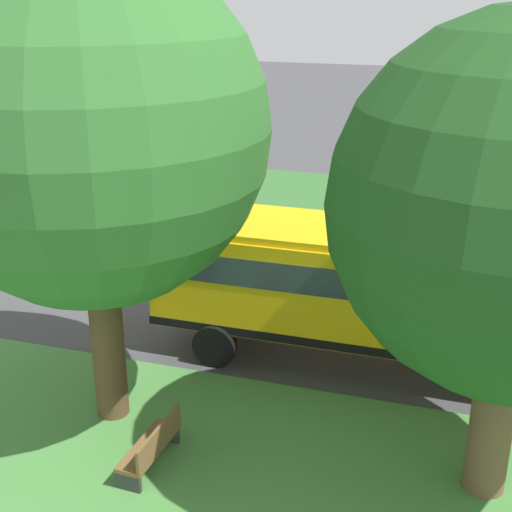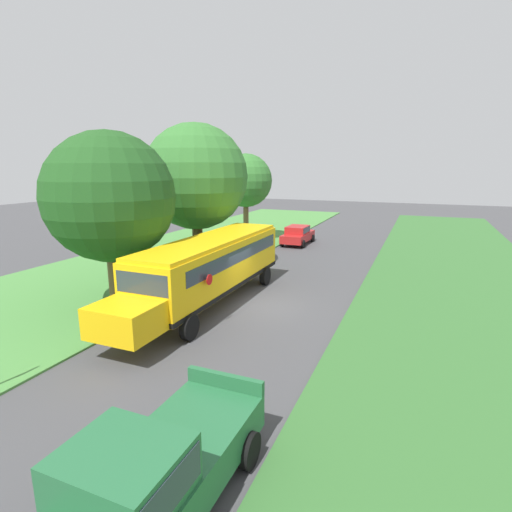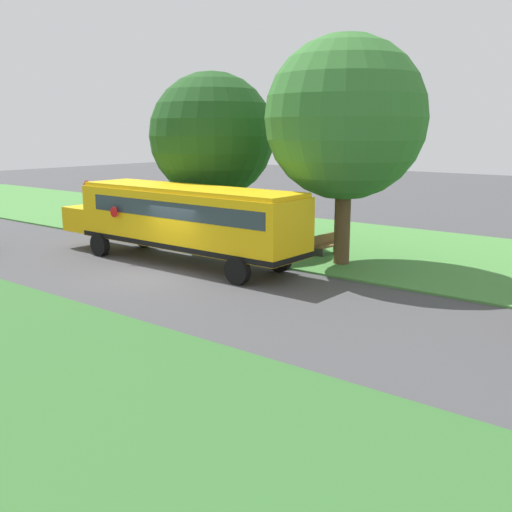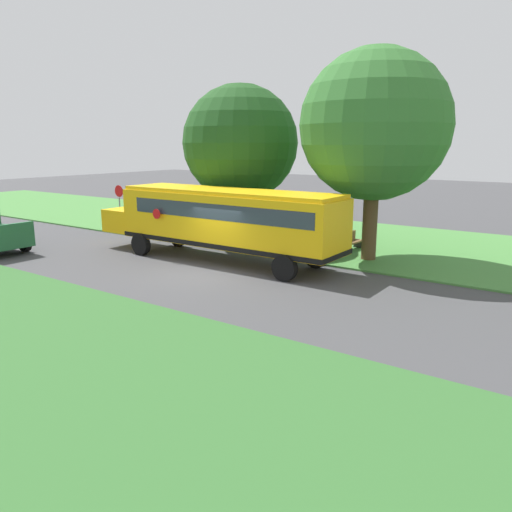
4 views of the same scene
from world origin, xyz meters
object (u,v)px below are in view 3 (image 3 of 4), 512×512
object	(u,v)px
school_bus	(183,217)
oak_tree_beside_bus	(212,137)
park_bench	(327,244)
oak_tree_roadside_mid	(344,116)
stop_sign	(88,199)
trash_bin	(85,220)

from	to	relation	value
school_bus	oak_tree_beside_bus	world-z (taller)	oak_tree_beside_bus
park_bench	oak_tree_roadside_mid	bearing A→B (deg)	48.42
oak_tree_roadside_mid	park_bench	world-z (taller)	oak_tree_roadside_mid
oak_tree_beside_bus	oak_tree_roadside_mid	size ratio (longest dim) A/B	0.89
oak_tree_beside_bus	oak_tree_roadside_mid	bearing A→B (deg)	89.48
oak_tree_roadside_mid	stop_sign	distance (m)	15.33
trash_bin	park_bench	bearing A→B (deg)	99.12
school_bus	trash_bin	bearing A→B (deg)	-104.61
oak_tree_beside_bus	stop_sign	world-z (taller)	oak_tree_beside_bus
school_bus	oak_tree_roadside_mid	world-z (taller)	oak_tree_roadside_mid
park_bench	trash_bin	bearing A→B (deg)	-80.88
stop_sign	park_bench	world-z (taller)	stop_sign
oak_tree_beside_bus	oak_tree_roadside_mid	distance (m)	7.13
trash_bin	oak_tree_roadside_mid	bearing A→B (deg)	94.02
stop_sign	park_bench	size ratio (longest dim) A/B	1.69
oak_tree_beside_bus	park_bench	distance (m)	7.41
oak_tree_beside_bus	trash_bin	xyz separation A→B (m)	(1.17, -8.64, -4.58)
stop_sign	trash_bin	world-z (taller)	stop_sign
oak_tree_beside_bus	oak_tree_roadside_mid	xyz separation A→B (m)	(0.06, 7.08, 0.87)
stop_sign	park_bench	xyz separation A→B (m)	(-2.74, 13.32, -1.26)
oak_tree_beside_bus	park_bench	bearing A→B (deg)	101.25
park_bench	trash_bin	world-z (taller)	park_bench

